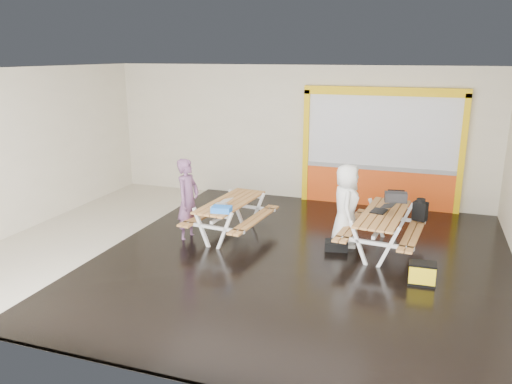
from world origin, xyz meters
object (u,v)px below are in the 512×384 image
at_px(picnic_table_right, 383,222).
at_px(laptop_right, 382,209).
at_px(fluke_bag, 422,274).
at_px(toolbox, 396,197).
at_px(laptop_left, 221,204).
at_px(backpack, 420,210).
at_px(person_right, 346,206).
at_px(picnic_table_left, 231,210).
at_px(blue_pouch, 222,209).
at_px(dark_case, 336,245).
at_px(person_left, 188,200).

relative_size(picnic_table_right, laptop_right, 4.54).
bearing_deg(fluke_bag, toolbox, 106.37).
xyz_separation_m(laptop_left, backpack, (3.79, 1.20, -0.10)).
bearing_deg(toolbox, person_right, -140.42).
xyz_separation_m(picnic_table_left, backpack, (3.75, 0.80, 0.15)).
bearing_deg(person_right, blue_pouch, 102.73).
bearing_deg(blue_pouch, fluke_bag, -5.77).
bearing_deg(laptop_right, picnic_table_right, -40.94).
height_order(picnic_table_left, dark_case, picnic_table_left).
height_order(person_right, blue_pouch, person_right).
relative_size(person_right, laptop_left, 4.32).
xyz_separation_m(picnic_table_right, fluke_bag, (0.78, -1.29, -0.40)).
height_order(picnic_table_right, fluke_bag, picnic_table_right).
bearing_deg(blue_pouch, picnic_table_right, 16.99).
xyz_separation_m(picnic_table_left, person_right, (2.36, 0.24, 0.25)).
height_order(picnic_table_right, backpack, backpack).
bearing_deg(picnic_table_right, dark_case, -164.93).
bearing_deg(blue_pouch, backpack, 23.07).
height_order(laptop_left, dark_case, laptop_left).
bearing_deg(picnic_table_left, picnic_table_right, 2.92).
distance_m(person_left, laptop_right, 3.89).
xyz_separation_m(picnic_table_right, blue_pouch, (-2.98, -0.91, 0.23)).
bearing_deg(backpack, picnic_table_left, -167.99).
bearing_deg(picnic_table_left, backpack, 12.01).
distance_m(picnic_table_left, person_left, 0.91).
height_order(laptop_left, toolbox, toolbox).
bearing_deg(person_left, picnic_table_left, -60.31).
bearing_deg(dark_case, fluke_bag, -33.26).
relative_size(laptop_right, toolbox, 1.03).
xyz_separation_m(laptop_left, laptop_right, (3.10, 0.58, 0.03)).
xyz_separation_m(picnic_table_left, laptop_left, (-0.04, -0.40, 0.24)).
height_order(laptop_left, laptop_right, laptop_right).
xyz_separation_m(person_left, person_right, (3.16, 0.61, 0.02)).
height_order(laptop_right, dark_case, laptop_right).
distance_m(laptop_left, dark_case, 2.43).
xyz_separation_m(picnic_table_left, person_left, (-0.79, -0.38, 0.23)).
bearing_deg(laptop_right, backpack, 41.74).
distance_m(person_right, laptop_right, 0.70).
relative_size(person_left, person_right, 1.04).
xyz_separation_m(person_left, laptop_left, (0.75, -0.02, 0.01)).
height_order(person_left, dark_case, person_left).
xyz_separation_m(picnic_table_right, backpack, (0.66, 0.64, 0.13)).
xyz_separation_m(person_left, fluke_bag, (4.67, -0.76, -0.62)).
height_order(laptop_right, backpack, laptop_right).
xyz_separation_m(picnic_table_left, toolbox, (3.26, 0.98, 0.31)).
relative_size(laptop_right, blue_pouch, 1.31).
xyz_separation_m(person_left, toolbox, (4.05, 1.35, 0.08)).
height_order(picnic_table_right, laptop_left, laptop_left).
xyz_separation_m(laptop_right, dark_case, (-0.81, -0.25, -0.76)).
distance_m(laptop_left, backpack, 3.98).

